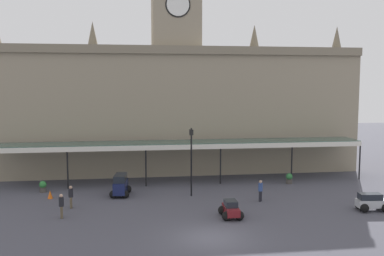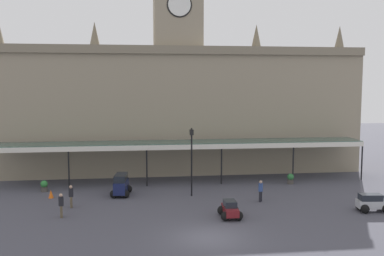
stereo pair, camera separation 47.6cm
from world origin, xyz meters
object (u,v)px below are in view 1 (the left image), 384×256
Objects in this scene: pedestrian_beside_cars at (260,190)px; planter_by_canopy at (289,178)px; car_silver_estate at (372,203)px; traffic_cone at (50,194)px; car_navy_van at (121,186)px; pedestrian_near_entrance at (61,205)px; planter_near_kerb at (43,187)px; pedestrian_crossing_forecourt at (71,196)px; victorian_lamppost at (191,155)px; car_maroon_sedan at (231,210)px.

pedestrian_beside_cars reaches higher than planter_by_canopy.
car_silver_estate is 24.53m from traffic_cone.
planter_by_canopy is (15.20, 2.19, -0.32)m from car_navy_van.
pedestrian_near_entrance is 7.93m from planter_near_kerb.
pedestrian_crossing_forecourt is at bearing 170.52° from car_silver_estate.
car_navy_van reaches higher than car_silver_estate.
car_silver_estate is 26.11m from planter_near_kerb.
pedestrian_crossing_forecourt is 19.46m from planter_by_canopy.
pedestrian_crossing_forecourt is 9.81m from victorian_lamppost.
planter_near_kerb is at bearing 114.53° from traffic_cone.
planter_near_kerb is (-17.37, 5.23, -0.42)m from pedestrian_beside_cars.
planter_by_canopy is (-2.87, 8.89, -0.07)m from car_silver_estate.
victorian_lamppost is (5.72, -0.92, 2.62)m from car_navy_van.
car_maroon_sedan is 2.15× the size of planter_near_kerb.
victorian_lamppost is at bearing 13.28° from pedestrian_crossing_forecourt.
car_maroon_sedan is 1.23× the size of pedestrian_crossing_forecourt.
planter_by_canopy is (4.37, 5.42, -0.42)m from pedestrian_beside_cars.
planter_by_canopy is at bearing 50.12° from car_maroon_sedan.
pedestrian_crossing_forecourt is at bearing 82.77° from pedestrian_near_entrance.
traffic_cone is (-16.39, 3.07, -0.58)m from pedestrian_beside_cars.
car_maroon_sedan is at bearing -41.96° from car_navy_van.
car_maroon_sedan is at bearing -18.67° from pedestrian_crossing_forecourt.
pedestrian_near_entrance reaches higher than planter_by_canopy.
pedestrian_beside_cars is at bearing 154.36° from car_silver_estate.
victorian_lamppost is at bearing -9.14° from car_navy_van.
planter_by_canopy is (19.02, 7.63, -0.42)m from pedestrian_near_entrance.
pedestrian_near_entrance is (-11.45, 1.43, 0.41)m from car_maroon_sedan.
car_navy_van is 10.27m from car_maroon_sedan.
pedestrian_crossing_forecourt is 1.74× the size of planter_near_kerb.
car_navy_van is at bearing 138.04° from car_maroon_sedan.
victorian_lamppost is 5.82× the size of planter_near_kerb.
pedestrian_beside_cars is (3.19, 3.64, 0.41)m from car_maroon_sedan.
pedestrian_near_entrance reaches higher than traffic_cone.
car_silver_estate is (18.08, -6.70, -0.24)m from car_navy_van.
pedestrian_crossing_forecourt is at bearing -55.22° from traffic_cone.
car_navy_van is at bearing 54.96° from pedestrian_near_entrance.
pedestrian_near_entrance is (-21.89, 1.27, 0.34)m from car_silver_estate.
pedestrian_crossing_forecourt reaches higher than traffic_cone.
pedestrian_beside_cars is 6.97m from planter_by_canopy.
car_maroon_sedan is 11.55m from pedestrian_near_entrance.
car_navy_van is 15.36m from planter_by_canopy.
car_navy_van reaches higher than planter_by_canopy.
car_navy_van is 1.21× the size of car_maroon_sedan.
planter_by_canopy is (21.75, 0.19, 0.00)m from planter_near_kerb.
pedestrian_crossing_forecourt is 1.00× the size of pedestrian_near_entrance.
car_silver_estate reaches higher than planter_by_canopy.
car_silver_estate is at bearing 0.89° from car_maroon_sedan.
car_maroon_sedan is 0.88× the size of car_silver_estate.
car_maroon_sedan is at bearing -131.27° from pedestrian_beside_cars.
car_maroon_sedan is at bearing -179.11° from car_silver_estate.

